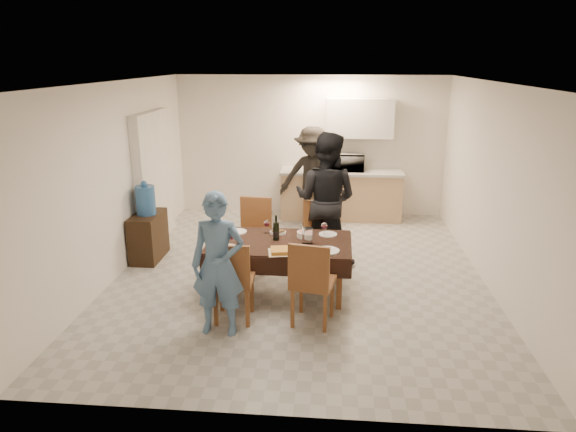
% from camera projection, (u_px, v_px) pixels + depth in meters
% --- Properties ---
extents(floor, '(5.00, 6.00, 0.02)m').
position_uv_depth(floor, '(299.00, 273.00, 7.19)').
color(floor, '#ADACA8').
rests_on(floor, ground).
extents(ceiling, '(5.00, 6.00, 0.02)m').
position_uv_depth(ceiling, '(301.00, 82.00, 6.42)').
color(ceiling, white).
rests_on(ceiling, wall_back).
extents(wall_back, '(5.00, 0.02, 2.60)m').
position_uv_depth(wall_back, '(310.00, 146.00, 9.66)').
color(wall_back, white).
rests_on(wall_back, floor).
extents(wall_front, '(5.00, 0.02, 2.60)m').
position_uv_depth(wall_front, '(275.00, 274.00, 3.95)').
color(wall_front, white).
rests_on(wall_front, floor).
extents(wall_left, '(0.02, 6.00, 2.60)m').
position_uv_depth(wall_left, '(118.00, 180.00, 7.01)').
color(wall_left, white).
rests_on(wall_left, floor).
extents(wall_right, '(0.02, 6.00, 2.60)m').
position_uv_depth(wall_right, '(494.00, 187.00, 6.60)').
color(wall_right, white).
rests_on(wall_right, floor).
extents(stub_partition, '(0.15, 1.40, 2.10)m').
position_uv_depth(stub_partition, '(154.00, 178.00, 8.22)').
color(stub_partition, white).
rests_on(stub_partition, floor).
extents(kitchen_base_cabinet, '(2.20, 0.60, 0.86)m').
position_uv_depth(kitchen_base_cabinet, '(341.00, 196.00, 9.56)').
color(kitchen_base_cabinet, tan).
rests_on(kitchen_base_cabinet, floor).
extents(kitchen_worktop, '(2.24, 0.64, 0.05)m').
position_uv_depth(kitchen_worktop, '(342.00, 172.00, 9.43)').
color(kitchen_worktop, '#AFAEA9').
rests_on(kitchen_worktop, kitchen_base_cabinet).
extents(upper_cabinet, '(1.20, 0.34, 0.70)m').
position_uv_depth(upper_cabinet, '(360.00, 118.00, 9.25)').
color(upper_cabinet, silver).
rests_on(upper_cabinet, wall_back).
extents(dining_table, '(1.79, 1.06, 0.69)m').
position_uv_depth(dining_table, '(280.00, 244.00, 6.43)').
color(dining_table, black).
rests_on(dining_table, floor).
extents(chair_near_left, '(0.45, 0.45, 0.53)m').
position_uv_depth(chair_near_left, '(232.00, 274.00, 5.69)').
color(chair_near_left, brown).
rests_on(chair_near_left, floor).
extents(chair_near_right, '(0.54, 0.54, 0.54)m').
position_uv_depth(chair_near_right, '(313.00, 276.00, 5.60)').
color(chair_near_right, brown).
rests_on(chair_near_right, floor).
extents(chair_far_left, '(0.48, 0.48, 0.54)m').
position_uv_depth(chair_far_left, '(252.00, 230.00, 7.11)').
color(chair_far_left, brown).
rests_on(chair_far_left, floor).
extents(chair_far_right, '(0.47, 0.47, 0.53)m').
position_uv_depth(chair_far_right, '(317.00, 233.00, 7.04)').
color(chair_far_right, brown).
rests_on(chair_far_right, floor).
extents(console, '(0.38, 0.75, 0.69)m').
position_uv_depth(console, '(149.00, 236.00, 7.64)').
color(console, black).
rests_on(console, floor).
extents(water_jug, '(0.28, 0.28, 0.42)m').
position_uv_depth(water_jug, '(146.00, 200.00, 7.47)').
color(water_jug, '#356DB2').
rests_on(water_jug, console).
extents(wine_bottle, '(0.08, 0.08, 0.32)m').
position_uv_depth(wine_bottle, '(276.00, 228.00, 6.43)').
color(wine_bottle, black).
rests_on(wine_bottle, dining_table).
extents(water_pitcher, '(0.13, 0.13, 0.20)m').
position_uv_depth(water_pitcher, '(307.00, 236.00, 6.32)').
color(water_pitcher, white).
rests_on(water_pitcher, dining_table).
extents(savoury_tart, '(0.43, 0.35, 0.05)m').
position_uv_depth(savoury_tart, '(285.00, 251.00, 6.05)').
color(savoury_tart, gold).
rests_on(savoury_tart, dining_table).
extents(salad_bowl, '(0.19, 0.19, 0.07)m').
position_uv_depth(salad_bowl, '(304.00, 234.00, 6.56)').
color(salad_bowl, white).
rests_on(salad_bowl, dining_table).
extents(mushroom_dish, '(0.19, 0.19, 0.03)m').
position_uv_depth(mushroom_dish, '(278.00, 233.00, 6.69)').
color(mushroom_dish, white).
rests_on(mushroom_dish, dining_table).
extents(wine_glass_a, '(0.09, 0.09, 0.19)m').
position_uv_depth(wine_glass_a, '(232.00, 239.00, 6.20)').
color(wine_glass_a, white).
rests_on(wine_glass_a, dining_table).
extents(wine_glass_b, '(0.08, 0.08, 0.18)m').
position_uv_depth(wine_glass_b, '(324.00, 229.00, 6.59)').
color(wine_glass_b, white).
rests_on(wine_glass_b, dining_table).
extents(wine_glass_c, '(0.08, 0.08, 0.18)m').
position_uv_depth(wine_glass_c, '(267.00, 226.00, 6.70)').
color(wine_glass_c, white).
rests_on(wine_glass_c, dining_table).
extents(plate_near_left, '(0.24, 0.24, 0.01)m').
position_uv_depth(plate_near_left, '(228.00, 248.00, 6.18)').
color(plate_near_left, white).
rests_on(plate_near_left, dining_table).
extents(plate_near_right, '(0.29, 0.29, 0.02)m').
position_uv_depth(plate_near_right, '(327.00, 251.00, 6.08)').
color(plate_near_right, white).
rests_on(plate_near_right, dining_table).
extents(plate_far_left, '(0.26, 0.26, 0.02)m').
position_uv_depth(plate_far_left, '(237.00, 232.00, 6.75)').
color(plate_far_left, white).
rests_on(plate_far_left, dining_table).
extents(plate_far_right, '(0.24, 0.24, 0.01)m').
position_uv_depth(plate_far_right, '(328.00, 234.00, 6.66)').
color(plate_far_right, white).
rests_on(plate_far_right, dining_table).
extents(microwave, '(0.54, 0.37, 0.30)m').
position_uv_depth(microwave, '(349.00, 163.00, 9.36)').
color(microwave, silver).
rests_on(microwave, kitchen_worktop).
extents(person_near, '(0.59, 0.39, 1.58)m').
position_uv_depth(person_near, '(218.00, 265.00, 5.44)').
color(person_near, '#50749D').
rests_on(person_near, floor).
extents(person_far, '(1.12, 1.00, 1.92)m').
position_uv_depth(person_far, '(325.00, 200.00, 7.30)').
color(person_far, black).
rests_on(person_far, floor).
extents(person_kitchen, '(1.14, 0.66, 1.77)m').
position_uv_depth(person_kitchen, '(312.00, 177.00, 9.04)').
color(person_kitchen, black).
rests_on(person_kitchen, floor).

